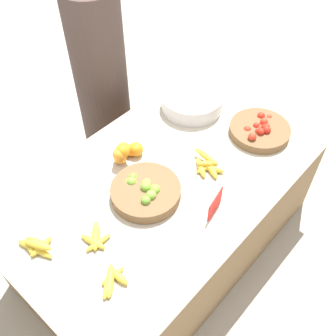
% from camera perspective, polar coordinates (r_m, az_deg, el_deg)
% --- Properties ---
extents(ground_plane, '(12.00, 12.00, 0.00)m').
position_cam_1_polar(ground_plane, '(2.64, 0.00, -10.56)').
color(ground_plane, '#ADA599').
extents(market_table, '(1.83, 1.07, 0.67)m').
position_cam_1_polar(market_table, '(2.36, 0.00, -6.29)').
color(market_table, olive).
rests_on(market_table, ground_plane).
extents(lime_bowl, '(0.36, 0.36, 0.10)m').
position_cam_1_polar(lime_bowl, '(1.98, -3.27, -3.41)').
color(lime_bowl, brown).
rests_on(lime_bowl, market_table).
extents(tomato_basket, '(0.35, 0.35, 0.09)m').
position_cam_1_polar(tomato_basket, '(2.36, 13.15, 5.39)').
color(tomato_basket, brown).
rests_on(tomato_basket, market_table).
extents(orange_pile, '(0.19, 0.13, 0.13)m').
position_cam_1_polar(orange_pile, '(2.15, -6.14, 2.38)').
color(orange_pile, orange).
rests_on(orange_pile, market_table).
extents(metal_bowl, '(0.38, 0.38, 0.10)m').
position_cam_1_polar(metal_bowl, '(2.48, 3.50, 9.65)').
color(metal_bowl, silver).
rests_on(metal_bowl, market_table).
extents(price_sign, '(0.15, 0.04, 0.11)m').
position_cam_1_polar(price_sign, '(1.92, 6.85, -5.20)').
color(price_sign, red).
rests_on(price_sign, market_table).
extents(banana_bunch_middle_right, '(0.16, 0.22, 0.06)m').
position_cam_1_polar(banana_bunch_middle_right, '(2.12, 5.72, 0.42)').
color(banana_bunch_middle_right, gold).
rests_on(banana_bunch_middle_right, market_table).
extents(banana_bunch_front_right, '(0.15, 0.15, 0.04)m').
position_cam_1_polar(banana_bunch_front_right, '(1.87, -10.46, -10.08)').
color(banana_bunch_front_right, gold).
rests_on(banana_bunch_front_right, market_table).
extents(banana_bunch_middle_left, '(0.16, 0.14, 0.03)m').
position_cam_1_polar(banana_bunch_middle_left, '(1.76, -8.13, -15.73)').
color(banana_bunch_middle_left, gold).
rests_on(banana_bunch_middle_left, market_table).
extents(banana_bunch_back_center, '(0.13, 0.19, 0.06)m').
position_cam_1_polar(banana_bunch_back_center, '(1.90, -18.53, -10.69)').
color(banana_bunch_back_center, gold).
rests_on(banana_bunch_back_center, market_table).
extents(vendor_person, '(0.36, 0.36, 1.50)m').
position_cam_1_polar(vendor_person, '(2.74, -9.65, 12.38)').
color(vendor_person, '#473833').
rests_on(vendor_person, ground_plane).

